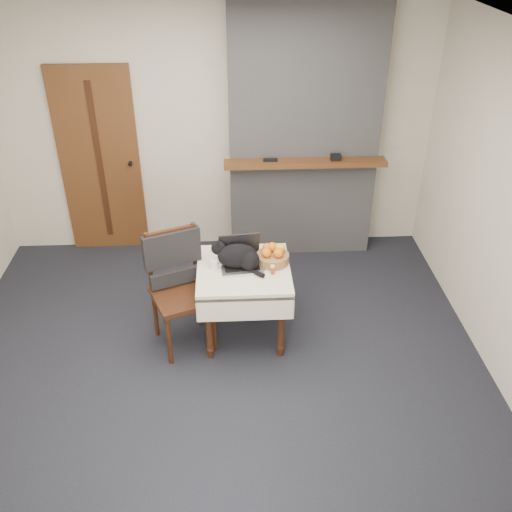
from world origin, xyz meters
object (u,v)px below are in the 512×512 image
at_px(laptop, 241,258).
at_px(fruit_basket, 273,256).
at_px(cat, 238,256).
at_px(cream_jar, 214,264).
at_px(side_table, 244,279).
at_px(pill_bottle, 273,270).
at_px(chair, 177,273).
at_px(door, 100,162).

distance_m(laptop, fruit_basket, 0.27).
height_order(cat, cream_jar, cat).
xyz_separation_m(side_table, cream_jar, (-0.24, 0.01, 0.15)).
distance_m(laptop, cream_jar, 0.23).
bearing_deg(fruit_basket, side_table, -161.57).
height_order(pill_bottle, chair, chair).
distance_m(door, side_table, 2.21).
bearing_deg(fruit_basket, chair, -174.41).
bearing_deg(pill_bottle, chair, 172.80).
height_order(side_table, laptop, laptop).
xyz_separation_m(cream_jar, pill_bottle, (0.48, -0.11, 0.00)).
bearing_deg(fruit_basket, cream_jar, -171.51).
height_order(door, laptop, door).
distance_m(side_table, cream_jar, 0.29).
distance_m(door, laptop, 2.13).
bearing_deg(pill_bottle, cat, 157.39).
distance_m(door, cat, 2.14).
xyz_separation_m(laptop, pill_bottle, (0.26, -0.15, -0.02)).
bearing_deg(laptop, cat, -121.67).
xyz_separation_m(side_table, laptop, (-0.02, 0.06, 0.18)).
relative_size(fruit_basket, chair, 0.27).
height_order(door, cream_jar, door).
bearing_deg(laptop, side_table, -75.11).
distance_m(cat, fruit_basket, 0.30).
bearing_deg(side_table, chair, 179.58).
distance_m(cat, cream_jar, 0.21).
bearing_deg(door, chair, -61.58).
distance_m(cat, chair, 0.54).
height_order(side_table, cream_jar, cream_jar).
relative_size(pill_bottle, fruit_basket, 0.29).
height_order(side_table, chair, chair).
bearing_deg(cat, door, 150.67).
bearing_deg(fruit_basket, laptop, -174.39).
distance_m(laptop, chair, 0.55).
distance_m(pill_bottle, chair, 0.81).
height_order(side_table, cat, cat).
xyz_separation_m(door, cat, (1.40, -1.61, -0.20)).
xyz_separation_m(pill_bottle, fruit_basket, (0.01, 0.18, 0.02)).
bearing_deg(door, laptop, -47.96).
bearing_deg(chair, laptop, -16.46).
xyz_separation_m(door, pill_bottle, (1.67, -1.72, -0.26)).
relative_size(laptop, chair, 0.36).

